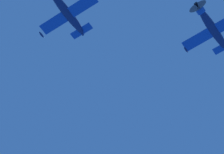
{
  "coord_description": "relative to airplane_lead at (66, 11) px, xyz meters",
  "views": [
    {
      "loc": [
        -28.81,
        1.86,
        2.14
      ],
      "look_at": [
        3.74,
        -7.38,
        67.46
      ],
      "focal_mm": 78.46,
      "sensor_mm": 36.0,
      "label": 1
    }
  ],
  "objects": [
    {
      "name": "airplane_lead",
      "position": [
        0.0,
        0.0,
        0.0
      ],
      "size": [
        8.66,
        8.47,
        3.18
      ],
      "color": "navy"
    },
    {
      "name": "airplane_left_wingman",
      "position": [
        -3.53,
        -20.81,
        -0.44
      ],
      "size": [
        8.75,
        8.41,
        2.99
      ],
      "color": "navy"
    }
  ]
}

